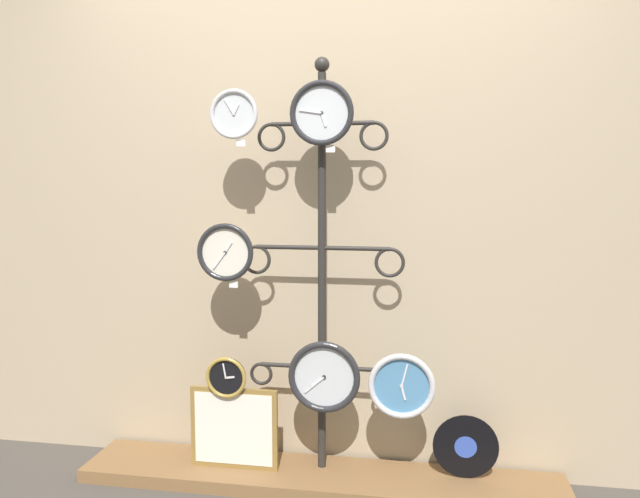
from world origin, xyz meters
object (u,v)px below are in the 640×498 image
Objects in this scene: clock_bottom_left at (226,377)px; clock_bottom_center at (324,377)px; clock_top_left at (234,114)px; clock_middle_left at (226,252)px; display_stand at (322,338)px; picture_frame at (234,428)px; clock_bottom_right at (402,386)px; vinyl_record at (466,447)px; clock_top_center at (322,113)px.

clock_bottom_center is (0.45, -0.00, 0.03)m from clock_bottom_left.
clock_top_left is 1.21m from clock_bottom_center.
clock_middle_left is 1.36× the size of clock_bottom_left.
display_stand is 1.07m from clock_top_left.
clock_bottom_center reaches higher than clock_bottom_left.
clock_bottom_left is at bearing -142.44° from clock_middle_left.
clock_bottom_left is 0.25m from picture_frame.
clock_bottom_right is (0.34, -0.02, -0.02)m from clock_bottom_center.
clock_bottom_left is at bearing -174.92° from vinyl_record.
clock_middle_left is 0.57m from clock_bottom_left.
clock_middle_left is (-0.05, 0.01, -0.60)m from clock_top_left.
clock_top_center is at bearing 123.48° from clock_bottom_center.
picture_frame is at bearing -179.16° from clock_top_center.
display_stand is 6.64× the size of vinyl_record.
clock_top_center is at bearing 2.43° from clock_middle_left.
display_stand is at bearing 12.98° from clock_middle_left.
clock_middle_left is at bearing 170.39° from clock_top_left.
clock_middle_left is (-0.42, -0.10, 0.40)m from display_stand.
clock_top_left is 1.12× the size of clock_bottom_left.
clock_bottom_center is 0.70m from vinyl_record.
display_stand reaches higher than vinyl_record.
vinyl_record is 1.05m from picture_frame.
picture_frame is (-0.41, -0.01, -1.42)m from clock_top_center.
picture_frame is (-1.05, -0.08, 0.04)m from vinyl_record.
clock_bottom_center is at bearing -74.63° from display_stand.
clock_top_center is at bearing -80.82° from display_stand.
vinyl_record is (1.07, 0.10, -0.29)m from clock_bottom_left.
clock_top_center is 1.48m from picture_frame.
clock_middle_left reaches higher than clock_bottom_right.
clock_bottom_center is 0.78× the size of picture_frame.
clock_bottom_left is 1.12m from vinyl_record.
clock_bottom_center is 0.34m from clock_bottom_right.
clock_top_left reaches higher than clock_middle_left.
display_stand is 0.18m from clock_bottom_center.
clock_top_left reaches higher than clock_bottom_right.
picture_frame is (-0.77, 0.03, -0.26)m from clock_bottom_right.
picture_frame is at bearing 177.58° from clock_bottom_right.
display_stand reaches higher than clock_top_center.
clock_top_center reaches higher than clock_bottom_right.
picture_frame is at bearing 144.47° from clock_top_left.
clock_bottom_left is at bearing 174.22° from clock_top_left.
vinyl_record is (0.62, 0.10, -0.32)m from clock_bottom_center.
clock_middle_left is 0.70m from clock_bottom_center.
clock_top_left is at bearing -9.61° from clock_middle_left.
clock_middle_left is 0.82m from picture_frame.
clock_bottom_center is at bearing -56.52° from clock_top_center.
clock_bottom_left is at bearing -177.18° from clock_top_center.
clock_bottom_right is at bearing -2.42° from picture_frame.
clock_bottom_right is at bearing -1.46° from clock_middle_left.
clock_top_left is 0.38m from clock_top_center.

